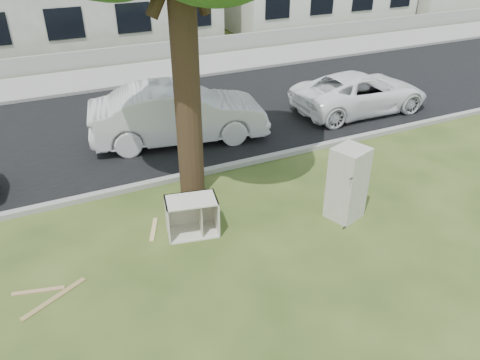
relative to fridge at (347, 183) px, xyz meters
name	(u,v)px	position (x,y,z in m)	size (l,w,h in m)	color
ground	(244,230)	(-2.07, 0.41, -0.76)	(120.00, 120.00, 0.00)	#2C4217
road	(156,122)	(-2.07, 6.41, -0.76)	(120.00, 7.00, 0.01)	black
kerb_near	(199,175)	(-2.07, 2.86, -0.76)	(120.00, 0.18, 0.12)	gray
kerb_far	(128,87)	(-2.07, 9.96, -0.76)	(120.00, 0.18, 0.12)	gray
sidewalk	(119,76)	(-2.07, 11.41, -0.76)	(120.00, 2.80, 0.01)	gray
low_wall	(109,57)	(-2.07, 13.01, -0.41)	(120.00, 0.15, 0.70)	gray
fridge	(347,183)	(0.00, 0.00, 0.00)	(0.63, 0.58, 1.53)	white
cabinet	(192,216)	(-3.00, 0.77, -0.39)	(0.97, 0.60, 0.75)	beige
plank_a	(54,298)	(-5.65, 0.02, -0.75)	(1.16, 0.09, 0.02)	olive
plank_b	(38,291)	(-5.87, 0.32, -0.75)	(0.83, 0.08, 0.02)	tan
plank_c	(154,229)	(-3.67, 1.18, -0.75)	(0.76, 0.09, 0.02)	tan
car_center	(179,113)	(-1.82, 4.94, 0.00)	(1.62, 4.65, 1.53)	silver
car_right	(360,93)	(3.92, 4.60, -0.17)	(1.99, 4.31, 1.20)	white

